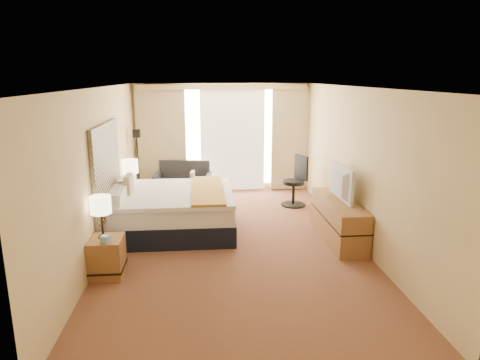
{
  "coord_description": "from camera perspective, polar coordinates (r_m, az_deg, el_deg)",
  "views": [
    {
      "loc": [
        -0.5,
        -6.83,
        2.78
      ],
      "look_at": [
        0.16,
        0.4,
        1.0
      ],
      "focal_mm": 32.0,
      "sensor_mm": 36.0,
      "label": 1
    }
  ],
  "objects": [
    {
      "name": "television",
      "position": [
        7.51,
        12.63,
        -0.27
      ],
      "size": [
        0.16,
        1.04,
        0.6
      ],
      "primitive_type": "imported",
      "rotation": [
        0.0,
        0.0,
        1.59
      ],
      "color": "black",
      "rests_on": "media_dresser"
    },
    {
      "name": "wall_front",
      "position": [
        3.68,
        3.07,
        -9.91
      ],
      "size": [
        4.2,
        0.02,
        2.6
      ],
      "primitive_type": "cube",
      "color": "beige",
      "rests_on": "ground"
    },
    {
      "name": "loveseat",
      "position": [
        10.18,
        -7.51,
        -0.63
      ],
      "size": [
        1.37,
        0.86,
        0.81
      ],
      "rotation": [
        0.0,
        0.0,
        -0.13
      ],
      "color": "#511F17",
      "rests_on": "floor"
    },
    {
      "name": "tissue_box",
      "position": [
        6.19,
        -17.54,
        -7.52
      ],
      "size": [
        0.13,
        0.13,
        0.1
      ],
      "primitive_type": "cube",
      "rotation": [
        0.0,
        0.0,
        -0.31
      ],
      "color": "#7EA8C3",
      "rests_on": "nightstand_left"
    },
    {
      "name": "floor_lamp",
      "position": [
        9.63,
        -13.49,
        3.73
      ],
      "size": [
        0.21,
        0.21,
        1.65
      ],
      "color": "black",
      "rests_on": "floor"
    },
    {
      "name": "nightstand_right",
      "position": [
        8.76,
        -13.98,
        -3.25
      ],
      "size": [
        0.45,
        0.52,
        0.55
      ],
      "primitive_type": "cube",
      "color": "olive",
      "rests_on": "floor"
    },
    {
      "name": "curtains",
      "position": [
        10.32,
        -2.39,
        6.13
      ],
      "size": [
        4.12,
        0.19,
        2.56
      ],
      "color": "#C7BB8C",
      "rests_on": "floor"
    },
    {
      "name": "wall_back",
      "position": [
        10.45,
        -2.4,
        5.62
      ],
      "size": [
        4.2,
        0.02,
        2.6
      ],
      "primitive_type": "cube",
      "color": "beige",
      "rests_on": "ground"
    },
    {
      "name": "floor",
      "position": [
        7.39,
        -0.95,
        -8.3
      ],
      "size": [
        4.2,
        7.0,
        0.02
      ],
      "primitive_type": "cube",
      "color": "#521719",
      "rests_on": "ground"
    },
    {
      "name": "bed",
      "position": [
        7.92,
        -9.03,
        -3.96
      ],
      "size": [
        2.19,
        2.0,
        1.06
      ],
      "color": "black",
      "rests_on": "floor"
    },
    {
      "name": "wall_right",
      "position": [
        7.46,
        15.33,
        1.84
      ],
      "size": [
        0.02,
        7.0,
        2.6
      ],
      "primitive_type": "cube",
      "color": "beige",
      "rests_on": "ground"
    },
    {
      "name": "media_dresser",
      "position": [
        7.62,
        12.97,
        -5.19
      ],
      "size": [
        0.5,
        1.8,
        0.7
      ],
      "primitive_type": "cube",
      "color": "olive",
      "rests_on": "floor"
    },
    {
      "name": "ceiling",
      "position": [
        6.86,
        -1.03,
        12.28
      ],
      "size": [
        4.2,
        7.0,
        0.02
      ],
      "primitive_type": "cube",
      "color": "white",
      "rests_on": "wall_back"
    },
    {
      "name": "nightstand_left",
      "position": [
        6.45,
        -17.28,
        -9.72
      ],
      "size": [
        0.45,
        0.52,
        0.55
      ],
      "primitive_type": "cube",
      "color": "olive",
      "rests_on": "floor"
    },
    {
      "name": "headboard",
      "position": [
        7.36,
        -17.32,
        1.39
      ],
      "size": [
        0.06,
        1.85,
        1.5
      ],
      "primitive_type": "cube",
      "color": "black",
      "rests_on": "wall_left"
    },
    {
      "name": "telephone",
      "position": [
        8.66,
        -13.97,
        -1.34
      ],
      "size": [
        0.21,
        0.19,
        0.07
      ],
      "primitive_type": "cube",
      "rotation": [
        0.0,
        0.0,
        -0.4
      ],
      "color": "black",
      "rests_on": "nightstand_right"
    },
    {
      "name": "wall_left",
      "position": [
        7.17,
        -17.96,
        1.2
      ],
      "size": [
        0.02,
        7.0,
        2.6
      ],
      "primitive_type": "cube",
      "color": "beige",
      "rests_on": "ground"
    },
    {
      "name": "lamp_left",
      "position": [
        6.24,
        -18.09,
        -3.29
      ],
      "size": [
        0.29,
        0.29,
        0.61
      ],
      "color": "black",
      "rests_on": "nightstand_left"
    },
    {
      "name": "lamp_right",
      "position": [
        8.56,
        -14.45,
        1.69
      ],
      "size": [
        0.31,
        0.31,
        0.65
      ],
      "color": "black",
      "rests_on": "nightstand_right"
    },
    {
      "name": "desk_chair",
      "position": [
        9.4,
        7.45,
        -0.45
      ],
      "size": [
        0.55,
        0.55,
        1.1
      ],
      "rotation": [
        0.0,
        0.0,
        0.43
      ],
      "color": "black",
      "rests_on": "floor"
    },
    {
      "name": "window",
      "position": [
        10.43,
        -1.01,
        5.73
      ],
      "size": [
        2.3,
        0.02,
        2.3
      ],
      "primitive_type": "cube",
      "color": "silver",
      "rests_on": "wall_back"
    }
  ]
}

